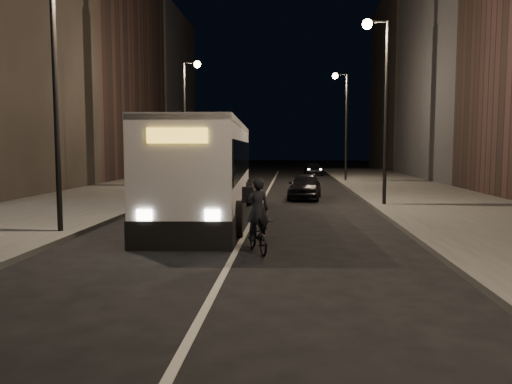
% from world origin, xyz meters
% --- Properties ---
extents(ground, '(180.00, 180.00, 0.00)m').
position_xyz_m(ground, '(0.00, 0.00, 0.00)').
color(ground, black).
rests_on(ground, ground).
extents(sidewalk_right, '(7.00, 70.00, 0.16)m').
position_xyz_m(sidewalk_right, '(8.50, 14.00, 0.08)').
color(sidewalk_right, '#3D3D3A').
rests_on(sidewalk_right, ground).
extents(sidewalk_left, '(7.00, 70.00, 0.16)m').
position_xyz_m(sidewalk_left, '(-8.50, 14.00, 0.08)').
color(sidewalk_left, '#3D3D3A').
rests_on(sidewalk_left, ground).
extents(building_row_right, '(8.00, 61.00, 21.00)m').
position_xyz_m(building_row_right, '(16.00, 27.50, 10.50)').
color(building_row_right, black).
rests_on(building_row_right, ground).
extents(building_row_left, '(8.00, 61.00, 22.00)m').
position_xyz_m(building_row_left, '(-16.00, 28.50, 11.00)').
color(building_row_left, black).
rests_on(building_row_left, ground).
extents(streetlight_right_mid, '(1.20, 0.44, 8.12)m').
position_xyz_m(streetlight_right_mid, '(5.33, 12.00, 5.36)').
color(streetlight_right_mid, black).
rests_on(streetlight_right_mid, sidewalk_right).
extents(streetlight_right_far, '(1.20, 0.44, 8.12)m').
position_xyz_m(streetlight_right_far, '(5.33, 28.00, 5.36)').
color(streetlight_right_far, black).
rests_on(streetlight_right_far, sidewalk_right).
extents(streetlight_left_near, '(1.20, 0.44, 8.12)m').
position_xyz_m(streetlight_left_near, '(-5.33, 4.00, 5.36)').
color(streetlight_left_near, black).
rests_on(streetlight_left_near, sidewalk_left).
extents(streetlight_left_far, '(1.20, 0.44, 8.12)m').
position_xyz_m(streetlight_left_far, '(-5.33, 22.00, 5.36)').
color(streetlight_left_far, black).
rests_on(streetlight_left_far, sidewalk_left).
extents(city_bus, '(3.70, 13.53, 3.61)m').
position_xyz_m(city_bus, '(-1.85, 8.77, 1.96)').
color(city_bus, white).
rests_on(city_bus, ground).
extents(cyclist_on_bicycle, '(1.09, 1.78, 1.94)m').
position_xyz_m(cyclist_on_bicycle, '(0.58, 2.04, 0.65)').
color(cyclist_on_bicycle, black).
rests_on(cyclist_on_bicycle, ground).
extents(car_near, '(1.96, 4.10, 1.35)m').
position_xyz_m(car_near, '(2.14, 15.46, 0.68)').
color(car_near, black).
rests_on(car_near, ground).
extents(car_mid, '(1.70, 4.43, 1.44)m').
position_xyz_m(car_mid, '(-3.60, 23.35, 0.72)').
color(car_mid, '#343336').
rests_on(car_mid, ground).
extents(car_far, '(1.86, 4.18, 1.19)m').
position_xyz_m(car_far, '(3.60, 37.69, 0.60)').
color(car_far, black).
rests_on(car_far, ground).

